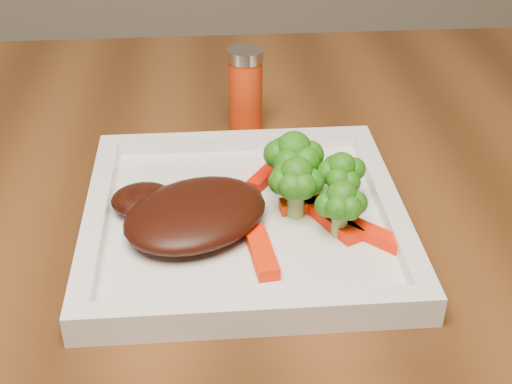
{
  "coord_description": "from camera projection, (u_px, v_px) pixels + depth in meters",
  "views": [
    {
      "loc": [
        -0.08,
        -0.55,
        1.11
      ],
      "look_at": [
        -0.04,
        -0.04,
        0.79
      ],
      "focal_mm": 50.0,
      "sensor_mm": 36.0,
      "label": 1
    }
  ],
  "objects": [
    {
      "name": "steak",
      "position": [
        196.0,
        214.0,
        0.59
      ],
      "size": [
        0.16,
        0.15,
        0.03
      ],
      "primitive_type": "ellipsoid",
      "rotation": [
        0.0,
        0.0,
        0.62
      ],
      "color": "#350F08",
      "rests_on": "plate"
    },
    {
      "name": "broccoli_3",
      "position": [
        296.0,
        185.0,
        0.6
      ],
      "size": [
        0.06,
        0.06,
        0.06
      ],
      "primitive_type": null,
      "rotation": [
        0.0,
        0.0,
        -0.14
      ],
      "color": "#145D0F",
      "rests_on": "plate"
    },
    {
      "name": "carrot_2",
      "position": [
        262.0,
        252.0,
        0.56
      ],
      "size": [
        0.02,
        0.06,
        0.01
      ],
      "primitive_type": "cube",
      "rotation": [
        0.0,
        0.0,
        1.69
      ],
      "color": "#FF2404",
      "rests_on": "plate"
    },
    {
      "name": "broccoli_2",
      "position": [
        341.0,
        205.0,
        0.58
      ],
      "size": [
        0.06,
        0.06,
        0.06
      ],
      "primitive_type": null,
      "rotation": [
        0.0,
        0.0,
        -0.33
      ],
      "color": "#256711",
      "rests_on": "plate"
    },
    {
      "name": "carrot_1",
      "position": [
        376.0,
        236.0,
        0.58
      ],
      "size": [
        0.05,
        0.05,
        0.01
      ],
      "primitive_type": "cube",
      "rotation": [
        0.0,
        0.0,
        -0.78
      ],
      "color": "#FF2104",
      "rests_on": "plate"
    },
    {
      "name": "carrot_5",
      "position": [
        333.0,
        220.0,
        0.6
      ],
      "size": [
        0.04,
        0.06,
        0.01
      ],
      "primitive_type": "cube",
      "rotation": [
        0.0,
        0.0,
        -1.1
      ],
      "color": "#FF2304",
      "rests_on": "plate"
    },
    {
      "name": "broccoli_0",
      "position": [
        293.0,
        161.0,
        0.63
      ],
      "size": [
        0.06,
        0.06,
        0.07
      ],
      "primitive_type": null,
      "rotation": [
        0.0,
        0.0,
        -0.09
      ],
      "color": "#1E7914",
      "rests_on": "plate"
    },
    {
      "name": "plate",
      "position": [
        245.0,
        223.0,
        0.62
      ],
      "size": [
        0.27,
        0.27,
        0.01
      ],
      "primitive_type": "cube",
      "color": "white",
      "rests_on": "dining_table"
    },
    {
      "name": "spice_shaker",
      "position": [
        246.0,
        91.0,
        0.75
      ],
      "size": [
        0.04,
        0.04,
        0.09
      ],
      "primitive_type": "cylinder",
      "rotation": [
        0.0,
        0.0,
        -0.02
      ],
      "color": "red",
      "rests_on": "dining_table"
    },
    {
      "name": "carrot_6",
      "position": [
        311.0,
        204.0,
        0.62
      ],
      "size": [
        0.06,
        0.02,
        0.01
      ],
      "primitive_type": "cube",
      "rotation": [
        0.0,
        0.0,
        0.11
      ],
      "color": "#D03603",
      "rests_on": "plate"
    },
    {
      "name": "carrot_4",
      "position": [
        265.0,
        176.0,
        0.66
      ],
      "size": [
        0.04,
        0.05,
        0.01
      ],
      "primitive_type": "cube",
      "rotation": [
        0.0,
        0.0,
        0.98
      ],
      "color": "red",
      "rests_on": "plate"
    },
    {
      "name": "broccoli_1",
      "position": [
        341.0,
        173.0,
        0.61
      ],
      "size": [
        0.06,
        0.06,
        0.06
      ],
      "primitive_type": null,
      "rotation": [
        0.0,
        0.0,
        0.2
      ],
      "color": "#0F5D10",
      "rests_on": "plate"
    }
  ]
}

